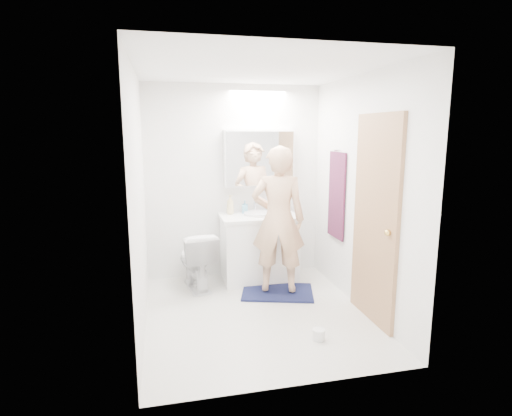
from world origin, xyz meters
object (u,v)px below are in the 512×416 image
object	(u,v)px
person	(278,220)
toilet_paper_roll	(319,335)
medicine_cabinet	(259,158)
vanity_cabinet	(259,249)
toothbrush_cup	(274,208)
soap_bottle_a	(230,205)
toilet	(196,260)
soap_bottle_b	(245,207)

from	to	relation	value
person	toilet_paper_roll	bearing A→B (deg)	109.50
medicine_cabinet	toilet_paper_roll	distance (m)	2.33
vanity_cabinet	toothbrush_cup	xyz separation A→B (m)	(0.24, 0.16, 0.48)
person	toilet_paper_roll	world-z (taller)	person
toothbrush_cup	toilet_paper_roll	xyz separation A→B (m)	(-0.07, -1.77, -0.82)
toilet_paper_roll	medicine_cabinet	bearing A→B (deg)	93.67
vanity_cabinet	person	world-z (taller)	person
medicine_cabinet	soap_bottle_a	bearing A→B (deg)	-171.01
medicine_cabinet	toilet	bearing A→B (deg)	-158.75
medicine_cabinet	toothbrush_cup	bearing A→B (deg)	-14.64
person	toothbrush_cup	bearing A→B (deg)	-85.63
vanity_cabinet	soap_bottle_b	bearing A→B (deg)	128.27
vanity_cabinet	toothbrush_cup	bearing A→B (deg)	33.92
person	vanity_cabinet	bearing A→B (deg)	-62.35
medicine_cabinet	soap_bottle_b	distance (m)	0.63
soap_bottle_b	vanity_cabinet	bearing A→B (deg)	-51.73
toilet	soap_bottle_b	bearing A→B (deg)	-164.71
vanity_cabinet	soap_bottle_a	size ratio (longest dim) A/B	3.77
medicine_cabinet	soap_bottle_b	bearing A→B (deg)	-170.96
soap_bottle_a	soap_bottle_b	bearing A→B (deg)	8.93
vanity_cabinet	person	distance (m)	0.69
person	soap_bottle_a	xyz separation A→B (m)	(-0.43, 0.65, 0.07)
soap_bottle_a	toothbrush_cup	world-z (taller)	soap_bottle_a
soap_bottle_b	toilet	bearing A→B (deg)	-155.50
toilet	toilet_paper_roll	size ratio (longest dim) A/B	6.27
person	toilet_paper_roll	distance (m)	1.39
soap_bottle_b	toilet_paper_roll	size ratio (longest dim) A/B	1.44
soap_bottle_b	toothbrush_cup	bearing A→B (deg)	-3.01
medicine_cabinet	toilet_paper_roll	world-z (taller)	medicine_cabinet
vanity_cabinet	toothbrush_cup	distance (m)	0.56
medicine_cabinet	soap_bottle_b	size ratio (longest dim) A/B	5.56
soap_bottle_b	toilet_paper_roll	xyz separation A→B (m)	(0.31, -1.79, -0.85)
soap_bottle_a	toilet_paper_roll	distance (m)	2.04
soap_bottle_a	toilet_paper_roll	size ratio (longest dim) A/B	2.17
medicine_cabinet	toothbrush_cup	distance (m)	0.66
vanity_cabinet	toilet	distance (m)	0.80
soap_bottle_b	toilet_paper_roll	world-z (taller)	soap_bottle_b
toilet_paper_roll	soap_bottle_a	bearing A→B (deg)	105.71
person	soap_bottle_a	distance (m)	0.78
toilet_paper_roll	toothbrush_cup	bearing A→B (deg)	87.60
medicine_cabinet	soap_bottle_b	world-z (taller)	medicine_cabinet
vanity_cabinet	medicine_cabinet	xyz separation A→B (m)	(0.05, 0.21, 1.11)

